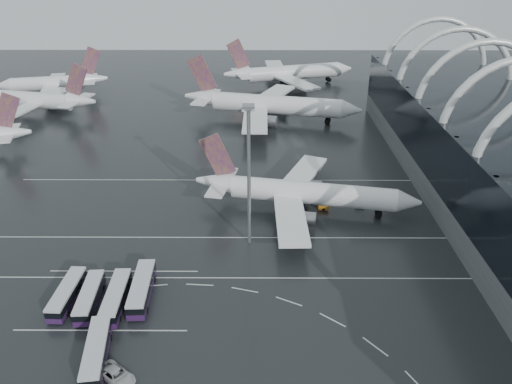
{
  "coord_description": "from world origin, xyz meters",
  "views": [
    {
      "loc": [
        1.38,
        -77.12,
        56.17
      ],
      "look_at": [
        0.91,
        19.42,
        7.0
      ],
      "focal_mm": 35.0,
      "sensor_mm": 36.0,
      "label": 1
    }
  ],
  "objects_px": {
    "airliner_gate_b": "(268,105)",
    "bus_row_near_c": "(116,297)",
    "jet_remote_mid": "(41,101)",
    "airliner_main": "(301,193)",
    "gse_cart_belly_a": "(323,207)",
    "gse_cart_belly_b": "(360,203)",
    "gse_cart_belly_d": "(398,202)",
    "bus_row_near_d": "(142,288)",
    "bus_row_near_b": "(90,297)",
    "jet_remote_far": "(55,83)",
    "airliner_gate_c": "(287,73)",
    "gse_cart_belly_e": "(317,193)",
    "van_curve_a": "(116,375)",
    "bus_row_far_b": "(96,352)",
    "bus_row_near_a": "(67,294)",
    "floodlight_mast": "(249,160)"
  },
  "relations": [
    {
      "from": "bus_row_near_c",
      "to": "gse_cart_belly_b",
      "type": "xyz_separation_m",
      "value": [
        48.15,
        36.13,
        -1.17
      ]
    },
    {
      "from": "bus_row_near_c",
      "to": "jet_remote_mid",
      "type": "bearing_deg",
      "value": 25.31
    },
    {
      "from": "airliner_gate_c",
      "to": "gse_cart_belly_e",
      "type": "height_order",
      "value": "airliner_gate_c"
    },
    {
      "from": "gse_cart_belly_a",
      "to": "gse_cart_belly_b",
      "type": "xyz_separation_m",
      "value": [
        8.86,
        1.82,
        -0.09
      ]
    },
    {
      "from": "airliner_main",
      "to": "airliner_gate_b",
      "type": "relative_size",
      "value": 0.84
    },
    {
      "from": "bus_row_near_d",
      "to": "van_curve_a",
      "type": "relative_size",
      "value": 2.14
    },
    {
      "from": "airliner_gate_b",
      "to": "jet_remote_mid",
      "type": "distance_m",
      "value": 80.41
    },
    {
      "from": "airliner_gate_c",
      "to": "bus_row_near_c",
      "type": "relative_size",
      "value": 4.41
    },
    {
      "from": "airliner_gate_b",
      "to": "gse_cart_belly_e",
      "type": "distance_m",
      "value": 58.44
    },
    {
      "from": "jet_remote_far",
      "to": "gse_cart_belly_e",
      "type": "xyz_separation_m",
      "value": [
        95.61,
        -87.45,
        -4.29
      ]
    },
    {
      "from": "van_curve_a",
      "to": "gse_cart_belly_e",
      "type": "relative_size",
      "value": 3.33
    },
    {
      "from": "airliner_gate_b",
      "to": "bus_row_near_c",
      "type": "xyz_separation_m",
      "value": [
        -27.31,
        -98.39,
        -3.63
      ]
    },
    {
      "from": "bus_row_near_c",
      "to": "bus_row_near_b",
      "type": "bearing_deg",
      "value": 86.42
    },
    {
      "from": "jet_remote_mid",
      "to": "jet_remote_far",
      "type": "distance_m",
      "value": 24.66
    },
    {
      "from": "jet_remote_mid",
      "to": "airliner_gate_b",
      "type": "bearing_deg",
      "value": -171.77
    },
    {
      "from": "bus_row_near_b",
      "to": "floodlight_mast",
      "type": "distance_m",
      "value": 37.52
    },
    {
      "from": "airliner_main",
      "to": "airliner_gate_b",
      "type": "distance_m",
      "value": 64.73
    },
    {
      "from": "gse_cart_belly_a",
      "to": "gse_cart_belly_b",
      "type": "relative_size",
      "value": 1.15
    },
    {
      "from": "gse_cart_belly_d",
      "to": "bus_row_near_d",
      "type": "bearing_deg",
      "value": -147.26
    },
    {
      "from": "jet_remote_mid",
      "to": "gse_cart_belly_d",
      "type": "distance_m",
      "value": 129.36
    },
    {
      "from": "bus_row_far_b",
      "to": "van_curve_a",
      "type": "bearing_deg",
      "value": -141.36
    },
    {
      "from": "airliner_gate_c",
      "to": "gse_cart_belly_b",
      "type": "bearing_deg",
      "value": -100.1
    },
    {
      "from": "airliner_main",
      "to": "bus_row_near_b",
      "type": "height_order",
      "value": "airliner_main"
    },
    {
      "from": "bus_row_near_c",
      "to": "bus_row_far_b",
      "type": "distance_m",
      "value": 12.67
    },
    {
      "from": "bus_row_near_a",
      "to": "bus_row_far_b",
      "type": "height_order",
      "value": "bus_row_far_b"
    },
    {
      "from": "floodlight_mast",
      "to": "bus_row_near_a",
      "type": "bearing_deg",
      "value": -148.32
    },
    {
      "from": "jet_remote_mid",
      "to": "gse_cart_belly_b",
      "type": "height_order",
      "value": "jet_remote_mid"
    },
    {
      "from": "gse_cart_belly_b",
      "to": "bus_row_near_c",
      "type": "bearing_deg",
      "value": -143.12
    },
    {
      "from": "airliner_gate_c",
      "to": "bus_row_far_b",
      "type": "distance_m",
      "value": 161.29
    },
    {
      "from": "van_curve_a",
      "to": "airliner_gate_c",
      "type": "bearing_deg",
      "value": 26.19
    },
    {
      "from": "jet_remote_far",
      "to": "bus_row_near_b",
      "type": "distance_m",
      "value": 138.85
    },
    {
      "from": "bus_row_near_a",
      "to": "bus_row_far_b",
      "type": "distance_m",
      "value": 16.34
    },
    {
      "from": "airliner_gate_c",
      "to": "gse_cart_belly_a",
      "type": "distance_m",
      "value": 110.31
    },
    {
      "from": "bus_row_near_a",
      "to": "gse_cart_belly_a",
      "type": "bearing_deg",
      "value": -53.16
    },
    {
      "from": "bus_row_far_b",
      "to": "airliner_gate_c",
      "type": "bearing_deg",
      "value": -21.06
    },
    {
      "from": "airliner_gate_c",
      "to": "gse_cart_belly_e",
      "type": "distance_m",
      "value": 103.35
    },
    {
      "from": "bus_row_near_b",
      "to": "airliner_gate_b",
      "type": "bearing_deg",
      "value": -21.19
    },
    {
      "from": "gse_cart_belly_e",
      "to": "gse_cart_belly_a",
      "type": "bearing_deg",
      "value": -84.72
    },
    {
      "from": "airliner_main",
      "to": "gse_cart_belly_d",
      "type": "height_order",
      "value": "airliner_main"
    },
    {
      "from": "airliner_gate_b",
      "to": "bus_row_far_b",
      "type": "bearing_deg",
      "value": -90.98
    },
    {
      "from": "jet_remote_mid",
      "to": "airliner_main",
      "type": "bearing_deg",
      "value": 153.49
    },
    {
      "from": "floodlight_mast",
      "to": "van_curve_a",
      "type": "bearing_deg",
      "value": -116.73
    },
    {
      "from": "airliner_gate_b",
      "to": "bus_row_far_b",
      "type": "xyz_separation_m",
      "value": [
        -26.97,
        -111.05,
        -3.61
      ]
    },
    {
      "from": "airliner_gate_b",
      "to": "gse_cart_belly_d",
      "type": "bearing_deg",
      "value": -51.54
    },
    {
      "from": "bus_row_near_c",
      "to": "gse_cart_belly_e",
      "type": "relative_size",
      "value": 6.75
    },
    {
      "from": "jet_remote_far",
      "to": "bus_row_far_b",
      "type": "distance_m",
      "value": 152.58
    },
    {
      "from": "bus_row_near_b",
      "to": "gse_cart_belly_a",
      "type": "xyz_separation_m",
      "value": [
        43.88,
        34.15,
        -0.99
      ]
    },
    {
      "from": "bus_row_near_a",
      "to": "bus_row_near_c",
      "type": "relative_size",
      "value": 0.97
    },
    {
      "from": "airliner_main",
      "to": "airliner_gate_b",
      "type": "bearing_deg",
      "value": 106.8
    },
    {
      "from": "gse_cart_belly_a",
      "to": "gse_cart_belly_d",
      "type": "height_order",
      "value": "gse_cart_belly_d"
    }
  ]
}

